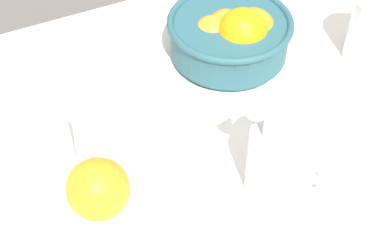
{
  "coord_description": "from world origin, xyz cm",
  "views": [
    {
      "loc": [
        -23.06,
        -47.91,
        63.51
      ],
      "look_at": [
        -0.07,
        -0.12,
        7.0
      ],
      "focal_mm": 51.7,
      "sensor_mm": 36.0,
      "label": 1
    }
  ],
  "objects_px": {
    "juice_pitcher": "(282,161)",
    "second_glass": "(375,32)",
    "loose_orange_1": "(98,189)",
    "juice_glass": "(43,152)",
    "fruit_bowl": "(232,35)"
  },
  "relations": [
    {
      "from": "juice_pitcher",
      "to": "second_glass",
      "type": "xyz_separation_m",
      "value": [
        0.29,
        0.17,
        -0.0
      ]
    },
    {
      "from": "juice_pitcher",
      "to": "loose_orange_1",
      "type": "xyz_separation_m",
      "value": [
        -0.24,
        0.07,
        -0.01
      ]
    },
    {
      "from": "juice_pitcher",
      "to": "loose_orange_1",
      "type": "distance_m",
      "value": 0.25
    },
    {
      "from": "fruit_bowl",
      "to": "juice_pitcher",
      "type": "distance_m",
      "value": 0.29
    },
    {
      "from": "juice_pitcher",
      "to": "juice_glass",
      "type": "distance_m",
      "value": 0.33
    },
    {
      "from": "juice_glass",
      "to": "juice_pitcher",
      "type": "bearing_deg",
      "value": -29.33
    },
    {
      "from": "juice_pitcher",
      "to": "juice_glass",
      "type": "relative_size",
      "value": 1.45
    },
    {
      "from": "juice_pitcher",
      "to": "juice_glass",
      "type": "height_order",
      "value": "juice_pitcher"
    },
    {
      "from": "juice_glass",
      "to": "fruit_bowl",
      "type": "bearing_deg",
      "value": 17.92
    },
    {
      "from": "fruit_bowl",
      "to": "juice_pitcher",
      "type": "bearing_deg",
      "value": -104.98
    },
    {
      "from": "fruit_bowl",
      "to": "loose_orange_1",
      "type": "xyz_separation_m",
      "value": [
        -0.31,
        -0.2,
        -0.01
      ]
    },
    {
      "from": "loose_orange_1",
      "to": "juice_pitcher",
      "type": "bearing_deg",
      "value": -17.12
    },
    {
      "from": "second_glass",
      "to": "loose_orange_1",
      "type": "distance_m",
      "value": 0.54
    },
    {
      "from": "fruit_bowl",
      "to": "loose_orange_1",
      "type": "relative_size",
      "value": 2.51
    },
    {
      "from": "second_glass",
      "to": "loose_orange_1",
      "type": "xyz_separation_m",
      "value": [
        -0.53,
        -0.1,
        -0.01
      ]
    }
  ]
}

